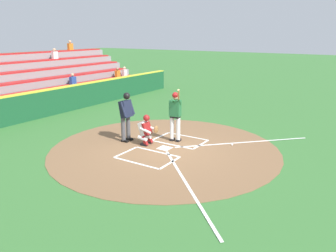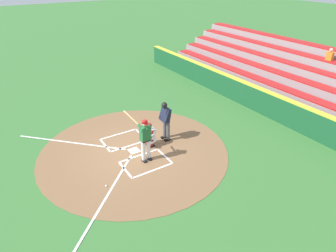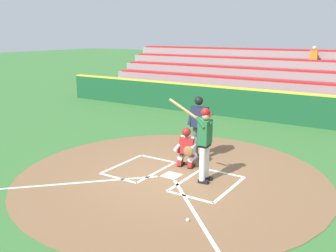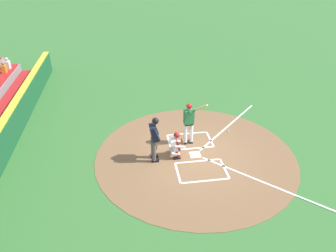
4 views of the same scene
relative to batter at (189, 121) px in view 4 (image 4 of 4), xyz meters
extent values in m
plane|color=#387033|center=(0.88, 0.10, -1.10)|extent=(120.00, 120.00, 0.00)
cylinder|color=brown|center=(0.88, 0.10, -1.09)|extent=(8.00, 8.00, 0.01)
cube|color=white|center=(0.88, 0.10, -1.08)|extent=(0.44, 0.44, 0.01)
cube|color=white|center=(-0.17, -0.80, -1.08)|extent=(1.20, 0.08, 0.01)
cube|color=white|center=(-0.17, 1.00, -1.08)|extent=(1.20, 0.08, 0.01)
cube|color=white|center=(0.43, 0.10, -1.08)|extent=(0.08, 1.80, 0.01)
cube|color=white|center=(-0.77, 0.10, -1.08)|extent=(0.08, 1.80, 0.01)
cube|color=white|center=(1.93, -0.80, -1.08)|extent=(1.20, 0.08, 0.01)
cube|color=white|center=(1.93, 1.00, -1.08)|extent=(1.20, 0.08, 0.01)
cube|color=white|center=(1.33, 0.10, -1.08)|extent=(0.08, 1.80, 0.01)
cube|color=white|center=(2.53, 0.10, -1.08)|extent=(0.08, 1.80, 0.01)
cube|color=white|center=(2.98, 2.20, -1.08)|extent=(3.73, 3.73, 0.01)
cube|color=white|center=(-1.22, 2.20, -1.08)|extent=(3.73, 3.73, 0.01)
cylinder|color=white|center=(0.01, -0.14, -0.60)|extent=(0.15, 0.15, 0.84)
cube|color=black|center=(-0.03, -0.15, -1.05)|extent=(0.27, 0.15, 0.09)
cylinder|color=white|center=(-0.02, 0.12, -0.60)|extent=(0.15, 0.15, 0.84)
cube|color=black|center=(-0.06, 0.11, -1.05)|extent=(0.27, 0.15, 0.09)
cube|color=black|center=(-0.01, -0.01, -0.13)|extent=(0.25, 0.36, 0.10)
cube|color=#236638|center=(-0.01, -0.01, 0.18)|extent=(0.28, 0.42, 0.60)
sphere|color=tan|center=(-0.03, -0.01, 0.59)|extent=(0.21, 0.21, 0.21)
sphere|color=maroon|center=(-0.01, -0.01, 0.66)|extent=(0.23, 0.23, 0.23)
cube|color=maroon|center=(-0.12, -0.02, 0.63)|extent=(0.13, 0.18, 0.02)
cylinder|color=#236638|center=(0.04, -0.02, 0.46)|extent=(0.44, 0.13, 0.21)
cylinder|color=#236638|center=(0.02, 0.19, 0.46)|extent=(0.27, 0.12, 0.29)
cylinder|color=tan|center=(0.37, 0.35, 0.76)|extent=(0.66, 0.43, 0.53)
cylinder|color=tan|center=(0.07, 0.18, 0.52)|extent=(0.10, 0.10, 0.08)
cube|color=black|center=(0.73, -0.70, -1.05)|extent=(0.14, 0.27, 0.09)
cube|color=maroon|center=(0.73, -0.66, -0.90)|extent=(0.14, 0.25, 0.37)
cylinder|color=silver|center=(0.73, -0.76, -0.82)|extent=(0.17, 0.37, 0.21)
cube|color=black|center=(1.05, -0.68, -1.05)|extent=(0.14, 0.27, 0.09)
cube|color=maroon|center=(1.05, -0.64, -0.90)|extent=(0.14, 0.25, 0.37)
cylinder|color=silver|center=(1.05, -0.74, -0.82)|extent=(0.17, 0.37, 0.21)
cube|color=silver|center=(0.89, -0.76, -0.48)|extent=(0.42, 0.38, 0.52)
cube|color=maroon|center=(0.89, -0.65, -0.48)|extent=(0.43, 0.24, 0.46)
sphere|color=beige|center=(0.89, -0.69, -0.11)|extent=(0.21, 0.21, 0.21)
sphere|color=maroon|center=(0.89, -0.67, -0.09)|extent=(0.24, 0.24, 0.24)
cylinder|color=silver|center=(0.68, -0.60, -0.50)|extent=(0.12, 0.45, 0.20)
cylinder|color=silver|center=(1.08, -0.57, -0.50)|extent=(0.12, 0.45, 0.20)
ellipsoid|color=brown|center=(0.67, -0.40, -0.53)|extent=(0.29, 0.12, 0.28)
cylinder|color=#4C4C51|center=(0.82, -1.59, -0.59)|extent=(0.16, 0.16, 0.86)
cube|color=black|center=(0.82, -1.54, -1.05)|extent=(0.13, 0.28, 0.09)
cylinder|color=#4C4C51|center=(1.10, -1.59, -0.59)|extent=(0.16, 0.16, 0.86)
cube|color=black|center=(1.10, -1.54, -1.05)|extent=(0.13, 0.28, 0.09)
cube|color=#191E33|center=(0.96, -1.55, 0.15)|extent=(0.44, 0.36, 0.66)
sphere|color=brown|center=(0.96, -1.51, 0.62)|extent=(0.22, 0.22, 0.22)
sphere|color=black|center=(0.96, -1.49, 0.64)|extent=(0.25, 0.25, 0.25)
cylinder|color=#191E33|center=(0.72, -1.47, 0.18)|extent=(0.10, 0.29, 0.56)
cylinder|color=#191E33|center=(1.20, -1.46, 0.18)|extent=(0.10, 0.29, 0.56)
sphere|color=white|center=(-0.69, 2.00, -1.06)|extent=(0.07, 0.07, 0.07)
cube|color=white|center=(-8.08, -9.22, 0.11)|extent=(0.36, 0.22, 0.46)
sphere|color=beige|center=(-8.08, -9.22, 0.45)|extent=(0.20, 0.20, 0.20)
cube|color=orange|center=(-7.33, -9.22, 0.11)|extent=(0.36, 0.22, 0.46)
sphere|color=#9E7051|center=(-7.33, -9.22, 0.45)|extent=(0.20, 0.20, 0.20)
camera|label=1|loc=(10.03, 6.15, 2.83)|focal=35.16mm
camera|label=2|loc=(-8.86, 4.51, 5.90)|focal=31.50mm
camera|label=3|loc=(-4.00, 7.87, 2.52)|focal=40.15mm
camera|label=4|loc=(11.05, -2.52, 6.26)|focal=33.79mm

